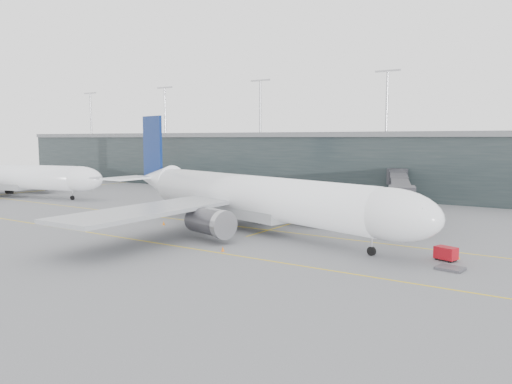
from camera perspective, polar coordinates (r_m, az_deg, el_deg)
The scene contains 18 objects.
ground at distance 81.03m, azimuth -0.06°, elevation -3.58°, with size 320.00×320.00×0.00m, color slate.
taxiline_a at distance 77.76m, azimuth -1.68°, elevation -3.99°, with size 160.00×0.25×0.02m, color yellow.
taxiline_b at distance 65.55m, azimuth -9.77°, elevation -6.00°, with size 160.00×0.25×0.02m, color yellow.
taxiline_lead_main at distance 96.02m, azimuth 9.03°, elevation -2.12°, with size 0.25×60.00×0.02m, color yellow.
taxiline_lead_adj at distance 147.78m, azimuth -20.53°, elevation 0.45°, with size 0.25×60.00×0.02m, color yellow.
terminal at distance 132.35m, azimuth 13.89°, elevation 3.35°, with size 240.00×36.00×29.00m.
main_aircraft at distance 74.53m, azimuth -0.67°, elevation -0.53°, with size 62.93×57.87×17.93m.
jet_bridge at distance 96.48m, azimuth 17.13°, elevation 0.96°, with size 18.23×46.13×7.24m.
second_aircraft at distance 132.36m, azimuth -26.90°, elevation 1.57°, with size 58.65×54.29×16.54m.
gse_cart at distance 60.43m, azimuth 20.88°, elevation -6.53°, with size 2.65×2.12×1.57m.
baggage_dolly at distance 56.65m, azimuth 21.30°, elevation -8.12°, with size 2.68×2.14×0.27m, color #3D3C41.
uld_a at distance 92.15m, azimuth 1.48°, elevation -1.74°, with size 2.48×2.13×2.00m.
uld_b at distance 91.71m, azimuth 1.80°, elevation -1.88°, with size 2.10×1.80×1.70m.
uld_c at distance 89.24m, azimuth 3.53°, elevation -2.00°, with size 2.63×2.31×2.04m.
cone_nose at distance 61.84m, azimuth 22.06°, elevation -6.75°, with size 0.49×0.49×0.78m, color orange.
cone_wing_stbd at distance 61.23m, azimuth -3.82°, elevation -6.50°, with size 0.39×0.39×0.62m, color #E1610C.
cone_wing_port at distance 85.47m, azimuth 10.35°, elevation -2.90°, with size 0.50×0.50×0.80m, color #FD560E.
cone_tail at distance 80.58m, azimuth -10.50°, elevation -3.50°, with size 0.42×0.42×0.67m, color orange.
Camera 1 is at (43.88, -66.72, 13.74)m, focal length 35.00 mm.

